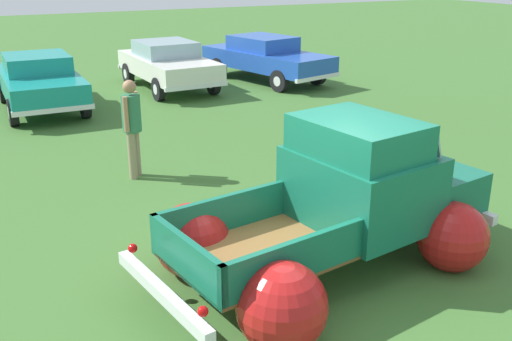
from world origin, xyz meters
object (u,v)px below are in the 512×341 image
(show_car_1, at_px, (40,80))
(show_car_2, at_px, (168,63))
(vintage_pickup_truck, at_px, (345,209))
(show_car_3, at_px, (266,57))
(spectator_0, at_px, (132,122))

(show_car_1, relative_size, show_car_2, 0.99)
(vintage_pickup_truck, bearing_deg, show_car_1, 93.71)
(show_car_3, bearing_deg, show_car_2, -108.54)
(show_car_1, bearing_deg, spectator_0, 7.30)
(show_car_2, xyz_separation_m, spectator_0, (-3.08, -7.14, 0.25))
(show_car_2, bearing_deg, show_car_3, 82.72)
(show_car_1, bearing_deg, show_car_2, 104.62)
(vintage_pickup_truck, distance_m, spectator_0, 4.65)
(show_car_1, bearing_deg, show_car_3, 96.07)
(show_car_1, xyz_separation_m, spectator_0, (0.78, -6.14, 0.25))
(vintage_pickup_truck, height_order, show_car_1, vintage_pickup_truck)
(vintage_pickup_truck, distance_m, show_car_2, 11.61)
(show_car_1, xyz_separation_m, show_car_2, (3.86, 1.00, -0.00))
(vintage_pickup_truck, height_order, show_car_3, vintage_pickup_truck)
(show_car_1, height_order, spectator_0, spectator_0)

